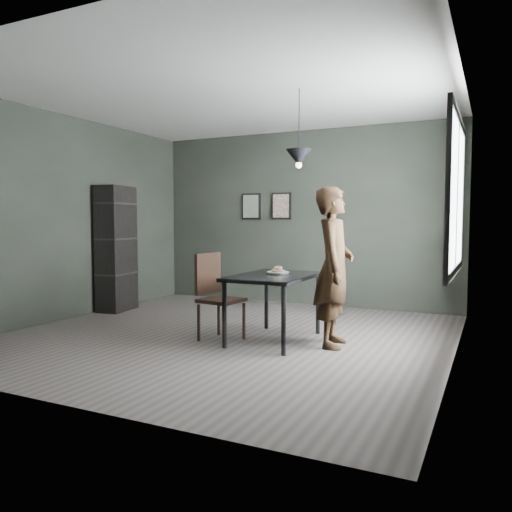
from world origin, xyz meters
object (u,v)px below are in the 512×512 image
at_px(white_plate, 278,273).
at_px(woman, 334,267).
at_px(cafe_table, 274,282).
at_px(wood_chair, 215,291).
at_px(pendant_lamp, 299,158).
at_px(shelf_unit, 116,249).

bearing_deg(white_plate, woman, -6.31).
bearing_deg(white_plate, cafe_table, -86.05).
distance_m(cafe_table, white_plate, 0.16).
xyz_separation_m(cafe_table, wood_chair, (-0.63, -0.23, -0.11)).
bearing_deg(pendant_lamp, white_plate, 172.44).
bearing_deg(wood_chair, woman, 20.39).
bearing_deg(woman, shelf_unit, 69.71).
bearing_deg(wood_chair, cafe_table, 27.81).
distance_m(wood_chair, pendant_lamp, 1.76).
relative_size(shelf_unit, pendant_lamp, 2.17).
height_order(woman, wood_chair, woman).
relative_size(woman, wood_chair, 1.75).
height_order(wood_chair, pendant_lamp, pendant_lamp).
xyz_separation_m(cafe_table, pendant_lamp, (0.25, 0.10, 1.38)).
bearing_deg(woman, cafe_table, 85.39).
xyz_separation_m(white_plate, pendant_lamp, (0.26, -0.03, 1.29)).
relative_size(cafe_table, shelf_unit, 0.64).
xyz_separation_m(cafe_table, white_plate, (-0.01, 0.13, 0.08)).
relative_size(cafe_table, wood_chair, 1.22).
bearing_deg(cafe_table, woman, 4.95).
bearing_deg(pendant_lamp, shelf_unit, 168.59).
height_order(cafe_table, woman, woman).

